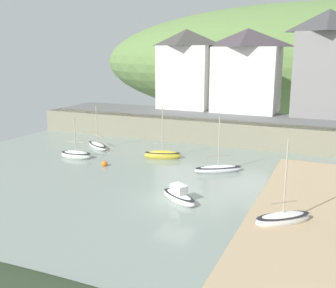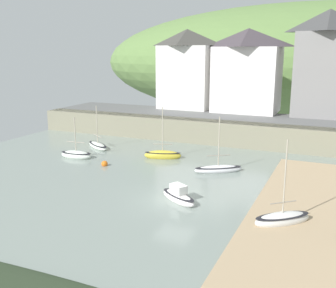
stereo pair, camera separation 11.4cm
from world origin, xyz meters
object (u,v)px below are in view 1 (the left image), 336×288
waterfront_building_centre (247,70)px  sailboat_tall_mast (218,169)px  mooring_buoy (105,164)px  dinghy_open_wooden (98,146)px  motorboat_with_cabin (76,155)px  sailboat_blue_trim (179,196)px  sailboat_far_left (163,155)px  rowboat_small_beached (283,219)px  waterfront_building_left (186,69)px  waterfront_building_right (325,63)px

waterfront_building_centre → sailboat_tall_mast: size_ratio=2.09×
mooring_buoy → dinghy_open_wooden: bearing=128.5°
motorboat_with_cabin → sailboat_blue_trim: size_ratio=1.24×
dinghy_open_wooden → sailboat_tall_mast: size_ratio=0.95×
sailboat_far_left → rowboat_small_beached: 15.99m
waterfront_building_centre → sailboat_far_left: bearing=-103.6°
dinghy_open_wooden → sailboat_tall_mast: sailboat_tall_mast is taller
waterfront_building_left → waterfront_building_right: size_ratio=0.85×
waterfront_building_left → waterfront_building_right: 16.55m
sailboat_far_left → mooring_buoy: sailboat_far_left is taller
sailboat_tall_mast → waterfront_building_left: bearing=84.8°
dinghy_open_wooden → rowboat_small_beached: 23.00m
waterfront_building_centre → mooring_buoy: bearing=-110.1°
dinghy_open_wooden → rowboat_small_beached: (20.02, -11.32, 0.08)m
sailboat_tall_mast → mooring_buoy: 9.75m
waterfront_building_left → sailboat_tall_mast: bearing=-61.3°
waterfront_building_right → mooring_buoy: size_ratio=21.27×
motorboat_with_cabin → rowboat_small_beached: (19.64, -7.20, 0.02)m
rowboat_small_beached → mooring_buoy: size_ratio=9.41×
waterfront_building_centre → sailboat_tall_mast: waterfront_building_centre is taller
waterfront_building_left → sailboat_tall_mast: size_ratio=2.10×
motorboat_with_cabin → sailboat_tall_mast: bearing=-0.1°
waterfront_building_left → waterfront_building_centre: waterfront_building_left is taller
rowboat_small_beached → sailboat_far_left: bearing=98.5°
waterfront_building_left → motorboat_with_cabin: waterfront_building_left is taller
sailboat_blue_trim → motorboat_with_cabin: bearing=-174.7°
sailboat_blue_trim → waterfront_building_right: bearing=105.5°
waterfront_building_right → sailboat_blue_trim: size_ratio=3.61×
dinghy_open_wooden → sailboat_tall_mast: bearing=21.7°
waterfront_building_right → mooring_buoy: (-16.16, -20.27, -8.18)m
waterfront_building_left → sailboat_far_left: waterfront_building_left is taller
mooring_buoy → waterfront_building_left: bearing=91.1°
waterfront_building_right → dinghy_open_wooden: size_ratio=2.61×
waterfront_building_right → rowboat_small_beached: bearing=-90.8°
waterfront_building_right → rowboat_small_beached: waterfront_building_right is taller
dinghy_open_wooden → rowboat_small_beached: bearing=4.9°
motorboat_with_cabin → sailboat_far_left: bearing=18.0°
dinghy_open_wooden → sailboat_far_left: 7.85m
sailboat_tall_mast → rowboat_small_beached: (6.30, -8.24, 0.05)m
sailboat_far_left → waterfront_building_left: bearing=85.3°
dinghy_open_wooden → mooring_buoy: (4.24, -5.33, -0.07)m
waterfront_building_centre → rowboat_small_beached: size_ratio=1.91×
waterfront_building_right → motorboat_with_cabin: 28.79m
dinghy_open_wooden → motorboat_with_cabin: (0.38, -4.12, 0.05)m
waterfront_building_right → sailboat_far_left: size_ratio=2.35×
dinghy_open_wooden → waterfront_building_centre: bearing=86.4°
waterfront_building_right → sailboat_tall_mast: 20.85m
motorboat_with_cabin → waterfront_building_right: bearing=39.0°
waterfront_building_centre → sailboat_far_left: 17.90m
waterfront_building_centre → mooring_buoy: waterfront_building_centre is taller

